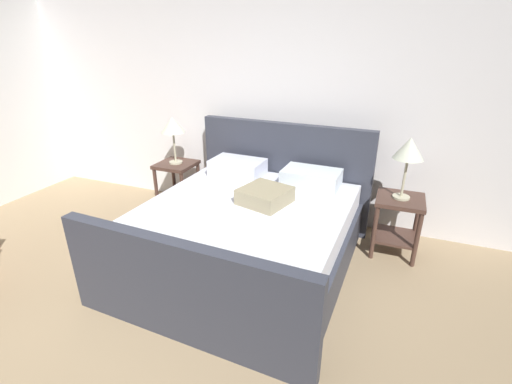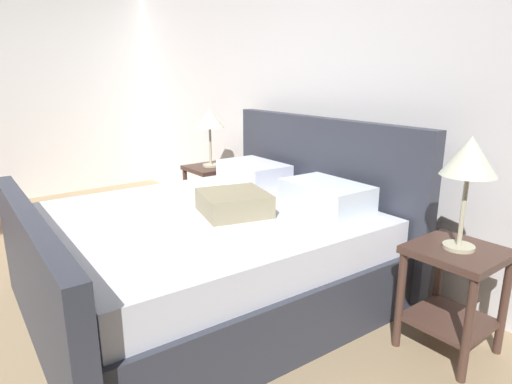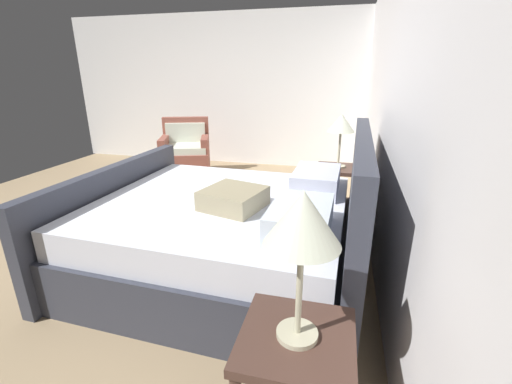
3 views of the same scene
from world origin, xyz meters
TOP-DOWN VIEW (x-y plane):
  - wall_back at (0.00, 2.67)m, footprint 6.19×0.12m
  - bed at (0.45, 1.45)m, footprint 2.03×2.19m
  - nightstand_right at (1.74, 2.16)m, footprint 0.44×0.44m
  - table_lamp_right at (1.74, 2.16)m, footprint 0.27×0.27m
  - nightstand_left at (-0.85, 2.26)m, footprint 0.44×0.44m
  - table_lamp_left at (-0.85, 2.26)m, footprint 0.28×0.28m

SIDE VIEW (x-z plane):
  - bed at x=0.45m, z-range -0.23..0.93m
  - nightstand_right at x=1.74m, z-range 0.10..0.70m
  - nightstand_left at x=-0.85m, z-range 0.10..0.70m
  - table_lamp_left at x=-0.85m, z-range 0.77..1.33m
  - table_lamp_right at x=1.74m, z-range 0.78..1.36m
  - wall_back at x=0.00m, z-range 0.00..2.52m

